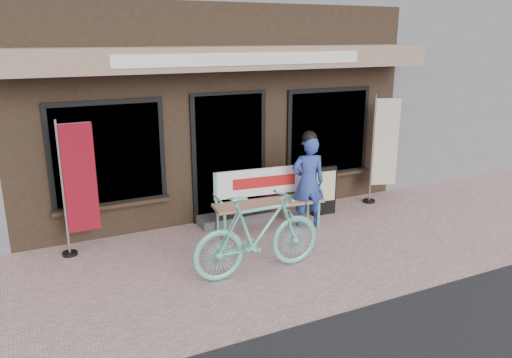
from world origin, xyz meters
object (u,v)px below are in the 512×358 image
nobori_red (77,186)px  menu_stand (324,190)px  person (308,180)px  bicycle (258,234)px  nobori_cream (383,148)px  bench (267,194)px

nobori_red → menu_stand: bearing=-5.1°
person → bicycle: bearing=-125.6°
nobori_cream → menu_stand: nobori_cream is taller
nobori_cream → bench: bearing=-155.3°
nobori_red → menu_stand: 4.13m
bicycle → person: bearing=-52.3°
bench → bicycle: bearing=-115.3°
bicycle → nobori_red: 2.69m
bicycle → nobori_cream: nobori_cream is taller
person → menu_stand: (0.56, 0.35, -0.35)m
bicycle → nobori_red: (-2.03, 1.71, 0.47)m
bicycle → bench: bearing=-31.5°
nobori_cream → bicycle: bearing=-134.5°
nobori_cream → menu_stand: 1.50m
person → bicycle: 1.92m
person → nobori_red: bearing=-172.2°
nobori_red → menu_stand: size_ratio=2.27×
bicycle → nobori_cream: bearing=-64.8°
nobori_red → nobori_cream: size_ratio=0.97×
person → nobori_cream: bearing=29.8°
person → menu_stand: 0.75m
nobori_red → bicycle: bearing=-42.6°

